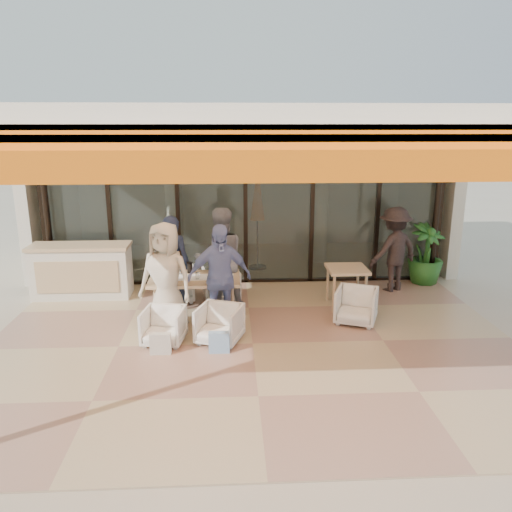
{
  "coord_description": "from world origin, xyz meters",
  "views": [
    {
      "loc": [
        -0.32,
        -6.91,
        3.26
      ],
      "look_at": [
        0.1,
        0.9,
        1.15
      ],
      "focal_mm": 35.0,
      "sensor_mm": 36.0,
      "label": 1
    }
  ],
  "objects_px": {
    "potted_palm": "(426,254)",
    "dining_table": "(194,281)",
    "host_counter": "(82,271)",
    "diner_periwinkle": "(219,278)",
    "side_table": "(347,273)",
    "diner_cream": "(166,278)",
    "chair_far_right": "(221,283)",
    "chair_near_right": "(219,323)",
    "chair_near_left": "(164,325)",
    "diner_grey": "(220,260)",
    "side_chair": "(356,304)",
    "standing_woman": "(394,250)",
    "diner_navy": "(172,264)",
    "chair_far_left": "(176,283)"
  },
  "relations": [
    {
      "from": "diner_grey",
      "to": "diner_periwinkle",
      "type": "distance_m",
      "value": 0.9
    },
    {
      "from": "diner_cream",
      "to": "potted_palm",
      "type": "relative_size",
      "value": 1.39
    },
    {
      "from": "chair_near_right",
      "to": "diner_cream",
      "type": "bearing_deg",
      "value": 168.7
    },
    {
      "from": "chair_near_right",
      "to": "chair_near_left",
      "type": "bearing_deg",
      "value": -160.54
    },
    {
      "from": "chair_far_right",
      "to": "side_table",
      "type": "height_order",
      "value": "side_table"
    },
    {
      "from": "chair_far_left",
      "to": "standing_woman",
      "type": "bearing_deg",
      "value": 179.16
    },
    {
      "from": "chair_near_right",
      "to": "diner_navy",
      "type": "bearing_deg",
      "value": 140.43
    },
    {
      "from": "chair_far_right",
      "to": "side_table",
      "type": "distance_m",
      "value": 2.34
    },
    {
      "from": "diner_cream",
      "to": "chair_near_right",
      "type": "bearing_deg",
      "value": -11.71
    },
    {
      "from": "diner_grey",
      "to": "side_chair",
      "type": "relative_size",
      "value": 2.78
    },
    {
      "from": "diner_grey",
      "to": "standing_woman",
      "type": "height_order",
      "value": "diner_grey"
    },
    {
      "from": "chair_near_left",
      "to": "potted_palm",
      "type": "xyz_separation_m",
      "value": [
        5.03,
        2.64,
        0.33
      ]
    },
    {
      "from": "standing_woman",
      "to": "diner_navy",
      "type": "bearing_deg",
      "value": -13.69
    },
    {
      "from": "host_counter",
      "to": "dining_table",
      "type": "xyz_separation_m",
      "value": [
        2.21,
        -1.21,
        0.16
      ]
    },
    {
      "from": "chair_far_right",
      "to": "diner_navy",
      "type": "relative_size",
      "value": 0.39
    },
    {
      "from": "diner_grey",
      "to": "standing_woman",
      "type": "distance_m",
      "value": 3.47
    },
    {
      "from": "host_counter",
      "to": "dining_table",
      "type": "relative_size",
      "value": 1.23
    },
    {
      "from": "standing_woman",
      "to": "side_chair",
      "type": "bearing_deg",
      "value": 30.22
    },
    {
      "from": "diner_periwinkle",
      "to": "side_chair",
      "type": "height_order",
      "value": "diner_periwinkle"
    },
    {
      "from": "chair_far_right",
      "to": "side_chair",
      "type": "height_order",
      "value": "chair_far_right"
    },
    {
      "from": "chair_far_right",
      "to": "side_table",
      "type": "relative_size",
      "value": 0.9
    },
    {
      "from": "chair_far_right",
      "to": "diner_periwinkle",
      "type": "xyz_separation_m",
      "value": [
        -0.0,
        -1.4,
        0.54
      ]
    },
    {
      "from": "diner_cream",
      "to": "standing_woman",
      "type": "bearing_deg",
      "value": 41.31
    },
    {
      "from": "chair_near_right",
      "to": "potted_palm",
      "type": "distance_m",
      "value": 4.96
    },
    {
      "from": "dining_table",
      "to": "diner_periwinkle",
      "type": "xyz_separation_m",
      "value": [
        0.43,
        -0.46,
        0.18
      ]
    },
    {
      "from": "host_counter",
      "to": "side_chair",
      "type": "height_order",
      "value": "host_counter"
    },
    {
      "from": "potted_palm",
      "to": "dining_table",
      "type": "bearing_deg",
      "value": -159.91
    },
    {
      "from": "host_counter",
      "to": "side_table",
      "type": "xyz_separation_m",
      "value": [
        4.9,
        -0.78,
        0.11
      ]
    },
    {
      "from": "chair_near_left",
      "to": "side_table",
      "type": "bearing_deg",
      "value": 32.75
    },
    {
      "from": "chair_far_left",
      "to": "diner_cream",
      "type": "bearing_deg",
      "value": 84.76
    },
    {
      "from": "chair_far_right",
      "to": "chair_near_right",
      "type": "bearing_deg",
      "value": 80.58
    },
    {
      "from": "chair_near_left",
      "to": "dining_table",
      "type": "bearing_deg",
      "value": 75.41
    },
    {
      "from": "diner_navy",
      "to": "diner_periwinkle",
      "type": "relative_size",
      "value": 0.99
    },
    {
      "from": "chair_near_right",
      "to": "diner_grey",
      "type": "relative_size",
      "value": 0.35
    },
    {
      "from": "side_table",
      "to": "diner_cream",
      "type": "bearing_deg",
      "value": -164.1
    },
    {
      "from": "diner_navy",
      "to": "side_table",
      "type": "bearing_deg",
      "value": -173.84
    },
    {
      "from": "diner_cream",
      "to": "side_chair",
      "type": "xyz_separation_m",
      "value": [
        3.1,
        0.13,
        -0.56
      ]
    },
    {
      "from": "dining_table",
      "to": "diner_cream",
      "type": "xyz_separation_m",
      "value": [
        -0.41,
        -0.46,
        0.2
      ]
    },
    {
      "from": "dining_table",
      "to": "diner_grey",
      "type": "xyz_separation_m",
      "value": [
        0.43,
        0.44,
        0.24
      ]
    },
    {
      "from": "diner_periwinkle",
      "to": "side_chair",
      "type": "bearing_deg",
      "value": -9.76
    },
    {
      "from": "host_counter",
      "to": "dining_table",
      "type": "distance_m",
      "value": 2.53
    },
    {
      "from": "diner_grey",
      "to": "side_table",
      "type": "distance_m",
      "value": 2.28
    },
    {
      "from": "dining_table",
      "to": "chair_near_right",
      "type": "xyz_separation_m",
      "value": [
        0.43,
        -0.96,
        -0.37
      ]
    },
    {
      "from": "side_chair",
      "to": "potted_palm",
      "type": "distance_m",
      "value": 2.81
    },
    {
      "from": "chair_near_left",
      "to": "diner_cream",
      "type": "relative_size",
      "value": 0.35
    },
    {
      "from": "host_counter",
      "to": "diner_navy",
      "type": "height_order",
      "value": "diner_navy"
    },
    {
      "from": "chair_near_right",
      "to": "diner_periwinkle",
      "type": "relative_size",
      "value": 0.37
    },
    {
      "from": "host_counter",
      "to": "diner_periwinkle",
      "type": "height_order",
      "value": "diner_periwinkle"
    },
    {
      "from": "chair_far_left",
      "to": "diner_periwinkle",
      "type": "bearing_deg",
      "value": 115.73
    },
    {
      "from": "side_chair",
      "to": "chair_near_right",
      "type": "bearing_deg",
      "value": -142.36
    }
  ]
}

